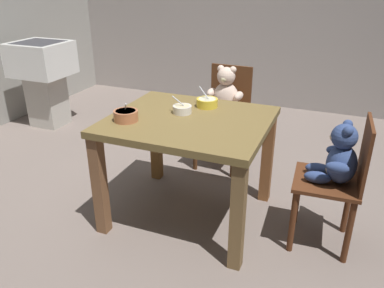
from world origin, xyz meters
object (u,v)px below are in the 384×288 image
at_px(porridge_bowl_yellow_far_center, 207,102).
at_px(sink_basin, 43,72).
at_px(teddy_chair_near_right, 338,167).
at_px(teddy_chair_far_center, 225,103).
at_px(porridge_bowl_white_center, 182,109).
at_px(porridge_bowl_terracotta_near_left, 126,115).
at_px(dining_table, 189,136).

bearing_deg(porridge_bowl_yellow_far_center, sink_basin, 160.00).
bearing_deg(teddy_chair_near_right, teddy_chair_far_center, -43.86).
xyz_separation_m(teddy_chair_far_center, teddy_chair_near_right, (0.93, -0.81, -0.01)).
xyz_separation_m(teddy_chair_far_center, sink_basin, (-2.02, 0.16, 0.04)).
relative_size(porridge_bowl_yellow_far_center, sink_basin, 0.16).
relative_size(porridge_bowl_white_center, porridge_bowl_terracotta_near_left, 0.88).
distance_m(dining_table, teddy_chair_near_right, 0.90).
bearing_deg(teddy_chair_far_center, porridge_bowl_white_center, -1.09).
height_order(porridge_bowl_white_center, porridge_bowl_terracotta_near_left, porridge_bowl_terracotta_near_left).
height_order(porridge_bowl_terracotta_near_left, sink_basin, sink_basin).
distance_m(dining_table, teddy_chair_far_center, 0.84).
bearing_deg(porridge_bowl_white_center, porridge_bowl_terracotta_near_left, -135.98).
bearing_deg(porridge_bowl_yellow_far_center, dining_table, -96.84).
xyz_separation_m(teddy_chair_near_right, porridge_bowl_terracotta_near_left, (-1.24, -0.22, 0.21)).
distance_m(teddy_chair_far_center, teddy_chair_near_right, 1.23).
bearing_deg(porridge_bowl_terracotta_near_left, porridge_bowl_white_center, 44.02).
relative_size(dining_table, sink_basin, 1.11).
relative_size(porridge_bowl_terracotta_near_left, porridge_bowl_yellow_far_center, 1.03).
height_order(teddy_chair_far_center, porridge_bowl_yellow_far_center, teddy_chair_far_center).
height_order(porridge_bowl_white_center, sink_basin, sink_basin).
bearing_deg(dining_table, teddy_chair_far_center, 92.01).
distance_m(porridge_bowl_terracotta_near_left, porridge_bowl_yellow_far_center, 0.57).
bearing_deg(teddy_chair_far_center, porridge_bowl_yellow_far_center, 8.01).
xyz_separation_m(dining_table, teddy_chair_far_center, (-0.03, 0.84, -0.05)).
height_order(dining_table, porridge_bowl_white_center, porridge_bowl_white_center).
bearing_deg(teddy_chair_near_right, porridge_bowl_yellow_far_center, -16.65).
xyz_separation_m(dining_table, teddy_chair_near_right, (0.90, 0.03, -0.06)).
bearing_deg(porridge_bowl_terracotta_near_left, dining_table, 28.50).
relative_size(porridge_bowl_terracotta_near_left, sink_basin, 0.17).
height_order(teddy_chair_far_center, porridge_bowl_white_center, teddy_chair_far_center).
height_order(teddy_chair_near_right, sink_basin, sink_basin).
relative_size(dining_table, porridge_bowl_terracotta_near_left, 6.59).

